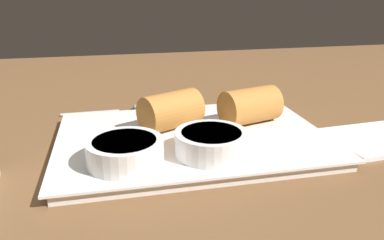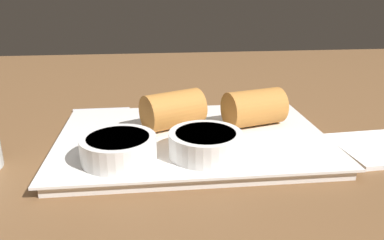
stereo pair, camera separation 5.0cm
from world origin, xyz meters
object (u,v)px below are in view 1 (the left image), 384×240
(dipping_bowl_far, at_px, (125,151))
(napkin, at_px, (375,139))
(dipping_bowl_near, at_px, (211,142))
(spoon, at_px, (138,107))
(serving_plate, at_px, (192,139))

(dipping_bowl_far, height_order, napkin, dipping_bowl_far)
(dipping_bowl_near, xyz_separation_m, dipping_bowl_far, (0.10, 0.00, 0.00))
(dipping_bowl_far, height_order, spoon, dipping_bowl_far)
(serving_plate, distance_m, spoon, 0.17)
(dipping_bowl_near, height_order, spoon, dipping_bowl_near)
(serving_plate, xyz_separation_m, dipping_bowl_near, (-0.01, 0.06, 0.02))
(dipping_bowl_far, bearing_deg, spoon, -98.12)
(dipping_bowl_near, relative_size, napkin, 0.67)
(spoon, xyz_separation_m, napkin, (-0.31, 0.20, -0.00))
(serving_plate, bearing_deg, napkin, 170.01)
(napkin, bearing_deg, dipping_bowl_near, 4.95)
(spoon, relative_size, napkin, 1.24)
(serving_plate, bearing_deg, dipping_bowl_near, 97.74)
(spoon, bearing_deg, dipping_bowl_near, 106.84)
(dipping_bowl_near, bearing_deg, serving_plate, -82.26)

